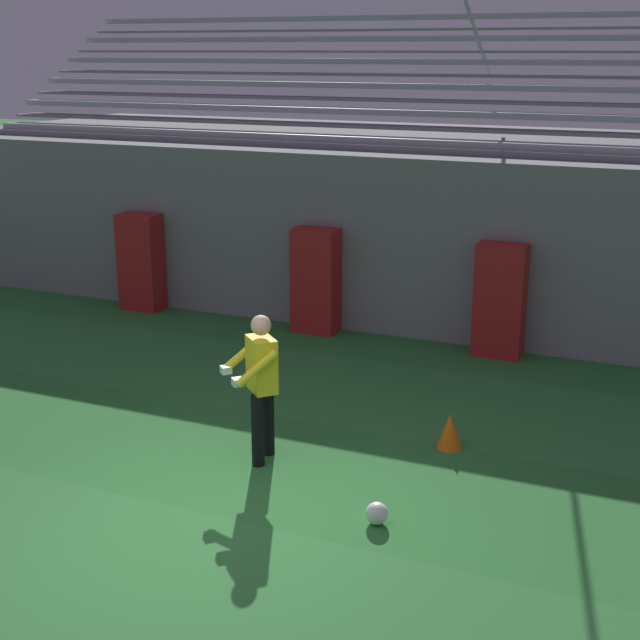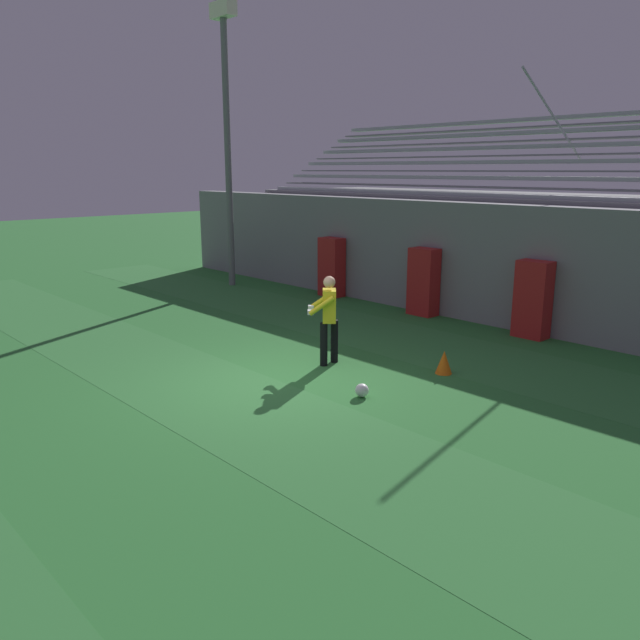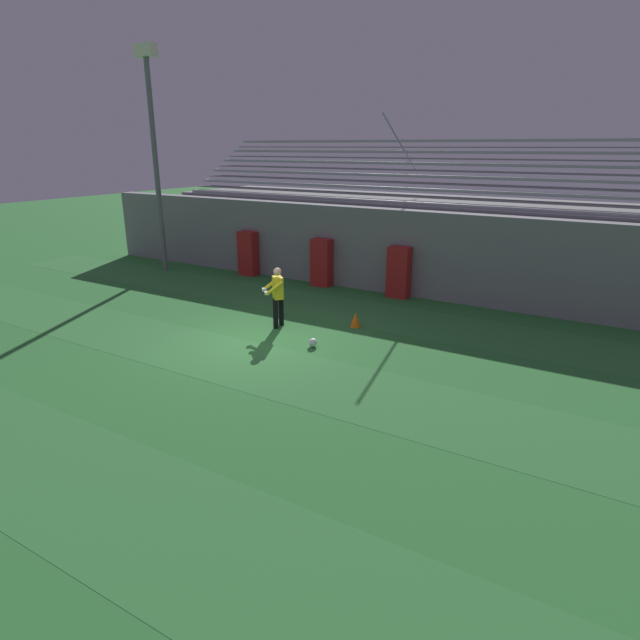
{
  "view_description": "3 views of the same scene",
  "coord_description": "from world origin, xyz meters",
  "px_view_note": "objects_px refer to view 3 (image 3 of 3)",
  "views": [
    {
      "loc": [
        4.0,
        -6.62,
        4.36
      ],
      "look_at": [
        0.2,
        2.23,
        1.43
      ],
      "focal_mm": 50.0,
      "sensor_mm": 36.0,
      "label": 1
    },
    {
      "loc": [
        7.96,
        -6.36,
        3.56
      ],
      "look_at": [
        0.81,
        0.3,
        1.2
      ],
      "focal_mm": 35.0,
      "sensor_mm": 36.0,
      "label": 2
    },
    {
      "loc": [
        8.09,
        -9.98,
        4.77
      ],
      "look_at": [
        1.78,
        0.45,
        0.79
      ],
      "focal_mm": 30.0,
      "sensor_mm": 36.0,
      "label": 3
    }
  ],
  "objects_px": {
    "floodlight_pole": "(153,134)",
    "goalkeeper": "(277,294)",
    "padding_pillar_gate_right": "(399,272)",
    "traffic_cone": "(356,319)",
    "padding_pillar_gate_left": "(322,263)",
    "padding_pillar_far_left": "(248,253)",
    "soccer_ball": "(313,343)"
  },
  "relations": [
    {
      "from": "traffic_cone",
      "to": "padding_pillar_gate_right",
      "type": "bearing_deg",
      "value": 93.52
    },
    {
      "from": "floodlight_pole",
      "to": "soccer_ball",
      "type": "height_order",
      "value": "floodlight_pole"
    },
    {
      "from": "floodlight_pole",
      "to": "goalkeeper",
      "type": "distance_m",
      "value": 9.73
    },
    {
      "from": "padding_pillar_gate_right",
      "to": "floodlight_pole",
      "type": "bearing_deg",
      "value": -173.62
    },
    {
      "from": "padding_pillar_far_left",
      "to": "traffic_cone",
      "type": "xyz_separation_m",
      "value": [
        6.45,
        -3.43,
        -0.63
      ]
    },
    {
      "from": "padding_pillar_gate_left",
      "to": "soccer_ball",
      "type": "bearing_deg",
      "value": -61.05
    },
    {
      "from": "floodlight_pole",
      "to": "goalkeeper",
      "type": "relative_size",
      "value": 4.94
    },
    {
      "from": "padding_pillar_far_left",
      "to": "goalkeeper",
      "type": "relative_size",
      "value": 1.0
    },
    {
      "from": "padding_pillar_gate_right",
      "to": "padding_pillar_far_left",
      "type": "relative_size",
      "value": 1.0
    },
    {
      "from": "padding_pillar_gate_left",
      "to": "padding_pillar_far_left",
      "type": "bearing_deg",
      "value": 180.0
    },
    {
      "from": "padding_pillar_gate_right",
      "to": "padding_pillar_far_left",
      "type": "height_order",
      "value": "same"
    },
    {
      "from": "traffic_cone",
      "to": "floodlight_pole",
      "type": "bearing_deg",
      "value": 166.59
    },
    {
      "from": "padding_pillar_gate_right",
      "to": "padding_pillar_far_left",
      "type": "bearing_deg",
      "value": 180.0
    },
    {
      "from": "padding_pillar_far_left",
      "to": "soccer_ball",
      "type": "bearing_deg",
      "value": -40.6
    },
    {
      "from": "padding_pillar_gate_left",
      "to": "padding_pillar_far_left",
      "type": "relative_size",
      "value": 1.0
    },
    {
      "from": "traffic_cone",
      "to": "padding_pillar_far_left",
      "type": "bearing_deg",
      "value": 151.99
    },
    {
      "from": "padding_pillar_gate_right",
      "to": "traffic_cone",
      "type": "bearing_deg",
      "value": -86.48
    },
    {
      "from": "goalkeeper",
      "to": "padding_pillar_far_left",
      "type": "bearing_deg",
      "value": 135.45
    },
    {
      "from": "padding_pillar_gate_right",
      "to": "goalkeeper",
      "type": "bearing_deg",
      "value": -109.54
    },
    {
      "from": "padding_pillar_gate_left",
      "to": "traffic_cone",
      "type": "relative_size",
      "value": 3.99
    },
    {
      "from": "padding_pillar_far_left",
      "to": "floodlight_pole",
      "type": "distance_m",
      "value": 5.64
    },
    {
      "from": "goalkeeper",
      "to": "soccer_ball",
      "type": "height_order",
      "value": "goalkeeper"
    },
    {
      "from": "padding_pillar_gate_right",
      "to": "traffic_cone",
      "type": "relative_size",
      "value": 3.99
    },
    {
      "from": "soccer_ball",
      "to": "goalkeeper",
      "type": "bearing_deg",
      "value": 153.52
    },
    {
      "from": "padding_pillar_gate_left",
      "to": "soccer_ball",
      "type": "relative_size",
      "value": 7.62
    },
    {
      "from": "padding_pillar_gate_left",
      "to": "padding_pillar_far_left",
      "type": "xyz_separation_m",
      "value": [
        -3.3,
        0.0,
        0.0
      ]
    },
    {
      "from": "padding_pillar_gate_right",
      "to": "soccer_ball",
      "type": "bearing_deg",
      "value": -89.72
    },
    {
      "from": "padding_pillar_far_left",
      "to": "traffic_cone",
      "type": "bearing_deg",
      "value": -28.01
    },
    {
      "from": "floodlight_pole",
      "to": "goalkeeper",
      "type": "height_order",
      "value": "floodlight_pole"
    },
    {
      "from": "padding_pillar_far_left",
      "to": "goalkeeper",
      "type": "height_order",
      "value": "padding_pillar_far_left"
    },
    {
      "from": "padding_pillar_gate_left",
      "to": "soccer_ball",
      "type": "xyz_separation_m",
      "value": [
        2.97,
        -5.37,
        -0.73
      ]
    },
    {
      "from": "padding_pillar_gate_left",
      "to": "padding_pillar_gate_right",
      "type": "relative_size",
      "value": 1.0
    }
  ]
}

